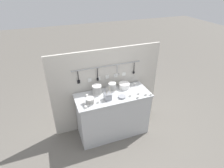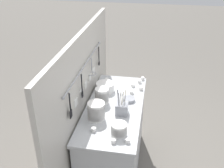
% 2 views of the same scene
% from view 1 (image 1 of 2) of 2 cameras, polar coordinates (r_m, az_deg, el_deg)
% --- Properties ---
extents(ground_plane, '(20.00, 20.00, 0.00)m').
position_cam_1_polar(ground_plane, '(3.98, 0.25, -14.17)').
color(ground_plane, '#666059').
extents(counter, '(1.38, 0.58, 0.90)m').
position_cam_1_polar(counter, '(3.68, 0.26, -9.15)').
color(counter, '#B7BABC').
rests_on(counter, ground).
extents(back_wall, '(2.18, 0.11, 1.67)m').
position_cam_1_polar(back_wall, '(3.71, -1.52, -1.50)').
color(back_wall, '#BCB7AD').
rests_on(back_wall, ground).
extents(bowl_stack_wide_centre, '(0.14, 0.14, 0.11)m').
position_cam_1_polar(bowl_stack_wide_centre, '(3.18, -6.75, -5.14)').
color(bowl_stack_wide_centre, white).
rests_on(bowl_stack_wide_centre, counter).
extents(bowl_stack_nested_right, '(0.17, 0.17, 0.18)m').
position_cam_1_polar(bowl_stack_nested_right, '(3.41, -4.62, -1.75)').
color(bowl_stack_nested_right, white).
rests_on(bowl_stack_nested_right, counter).
extents(bowl_stack_back_corner, '(0.14, 0.14, 0.17)m').
position_cam_1_polar(bowl_stack_back_corner, '(3.49, 0.04, -0.87)').
color(bowl_stack_back_corner, white).
rests_on(bowl_stack_back_corner, counter).
extents(plate_stack, '(0.21, 0.21, 0.10)m').
position_cam_1_polar(plate_stack, '(3.61, 3.70, -0.48)').
color(plate_stack, white).
rests_on(plate_stack, counter).
extents(steel_mixing_bowl, '(0.13, 0.13, 0.03)m').
position_cam_1_polar(steel_mixing_bowl, '(3.34, 3.06, -3.91)').
color(steel_mixing_bowl, '#93969E').
rests_on(steel_mixing_bowl, counter).
extents(cutlery_caddy, '(0.12, 0.12, 0.28)m').
position_cam_1_polar(cutlery_caddy, '(3.27, -1.33, -3.75)').
color(cutlery_caddy, '#93969E').
rests_on(cutlery_caddy, counter).
extents(cup_back_left, '(0.04, 0.04, 0.04)m').
position_cam_1_polar(cup_back_left, '(3.12, -7.96, -6.95)').
color(cup_back_left, white).
rests_on(cup_back_left, counter).
extents(cup_centre, '(0.04, 0.04, 0.04)m').
position_cam_1_polar(cup_centre, '(3.35, 7.90, -3.97)').
color(cup_centre, white).
rests_on(cup_centre, counter).
extents(cup_edge_far, '(0.04, 0.04, 0.04)m').
position_cam_1_polar(cup_edge_far, '(3.45, 10.27, -3.10)').
color(cup_edge_far, white).
rests_on(cup_edge_far, counter).
extents(cup_front_right, '(0.04, 0.04, 0.04)m').
position_cam_1_polar(cup_front_right, '(3.21, -8.88, -5.83)').
color(cup_front_right, white).
rests_on(cup_front_right, counter).
extents(cup_beside_plates, '(0.04, 0.04, 0.04)m').
position_cam_1_polar(cup_beside_plates, '(3.38, 5.63, -3.47)').
color(cup_beside_plates, white).
rests_on(cup_beside_plates, counter).
extents(cup_front_left, '(0.04, 0.04, 0.04)m').
position_cam_1_polar(cup_front_left, '(3.47, 11.74, -3.07)').
color(cup_front_left, white).
rests_on(cup_front_left, counter).
extents(cup_edge_near, '(0.04, 0.04, 0.04)m').
position_cam_1_polar(cup_edge_near, '(3.39, -7.62, -3.53)').
color(cup_edge_near, white).
rests_on(cup_edge_near, counter).
extents(cup_back_right, '(0.04, 0.04, 0.04)m').
position_cam_1_polar(cup_back_right, '(3.45, 8.11, -2.86)').
color(cup_back_right, white).
rests_on(cup_back_right, counter).
extents(cup_mid_row, '(0.04, 0.04, 0.04)m').
position_cam_1_polar(cup_mid_row, '(3.74, 6.94, -0.01)').
color(cup_mid_row, white).
rests_on(cup_mid_row, counter).
extents(cup_by_caddy, '(0.04, 0.04, 0.04)m').
position_cam_1_polar(cup_by_caddy, '(3.21, -4.20, -5.39)').
color(cup_by_caddy, white).
rests_on(cup_by_caddy, counter).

